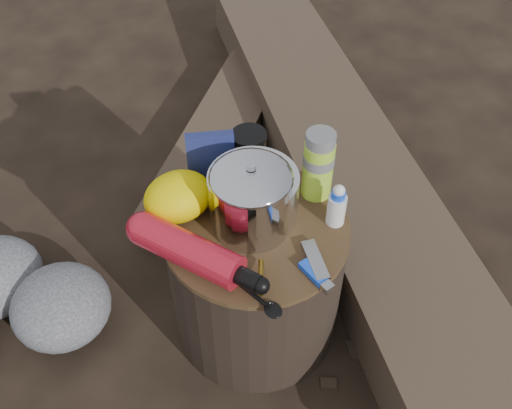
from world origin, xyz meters
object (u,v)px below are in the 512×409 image
log_main (340,162)px  stump (256,278)px  camping_pot (251,197)px  travel_mug (249,154)px  fuel_bottle (189,251)px  thermos (318,165)px

log_main → stump: bearing=-132.0°
log_main → camping_pot: size_ratio=12.01×
log_main → travel_mug: travel_mug is taller
log_main → travel_mug: 0.61m
log_main → travel_mug: bearing=-143.9°
fuel_bottle → thermos: bearing=-22.9°
stump → thermos: size_ratio=2.39×
thermos → stump: bearing=-171.5°
fuel_bottle → thermos: thermos is taller
stump → fuel_bottle: 0.30m
log_main → fuel_bottle: bearing=-138.1°
thermos → travel_mug: thermos is taller
camping_pot → travel_mug: bearing=62.6°
stump → travel_mug: travel_mug is taller
thermos → travel_mug: 0.18m
thermos → travel_mug: size_ratio=1.47×
log_main → camping_pot: (-0.52, -0.33, 0.40)m
thermos → log_main: bearing=43.5°
stump → log_main: size_ratio=0.20×
stump → thermos: (0.18, 0.03, 0.29)m
travel_mug → fuel_bottle: bearing=-143.6°
travel_mug → camping_pot: bearing=-117.4°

